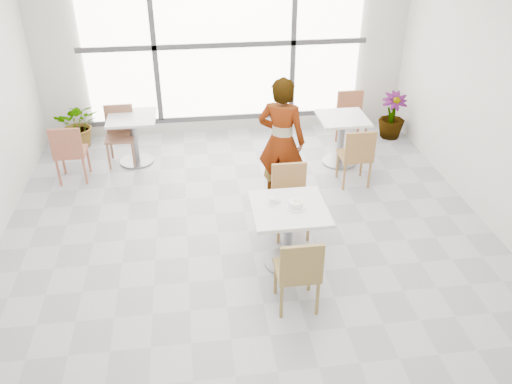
{
  "coord_description": "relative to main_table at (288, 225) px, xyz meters",
  "views": [
    {
      "loc": [
        -0.61,
        -4.86,
        3.76
      ],
      "look_at": [
        0.0,
        -0.3,
        1.0
      ],
      "focal_mm": 36.83,
      "sensor_mm": 36.0,
      "label": 1
    }
  ],
  "objects": [
    {
      "name": "bg_chair_right_far",
      "position": [
        1.57,
        2.95,
        -0.02
      ],
      "size": [
        0.42,
        0.42,
        0.87
      ],
      "color": "#9E5A3A",
      "rests_on": "ground"
    },
    {
      "name": "coffee_cup",
      "position": [
        -0.16,
        0.1,
        0.26
      ],
      "size": [
        0.16,
        0.13,
        0.07
      ],
      "color": "white",
      "rests_on": "main_table"
    },
    {
      "name": "floor",
      "position": [
        -0.36,
        0.25,
        -0.52
      ],
      "size": [
        7.0,
        7.0,
        0.0
      ],
      "primitive_type": "plane",
      "color": "#9E9EA5",
      "rests_on": "ground"
    },
    {
      "name": "bg_chair_right_near",
      "position": [
        1.26,
        1.6,
        -0.02
      ],
      "size": [
        0.42,
        0.42,
        0.87
      ],
      "rotation": [
        0.0,
        0.0,
        3.14
      ],
      "color": "olive",
      "rests_on": "ground"
    },
    {
      "name": "plant_right",
      "position": [
        2.34,
        3.11,
        -0.14
      ],
      "size": [
        0.49,
        0.49,
        0.77
      ],
      "primitive_type": "imported",
      "rotation": [
        0.0,
        0.0,
        -0.16
      ],
      "color": "#497643",
      "rests_on": "ground"
    },
    {
      "name": "main_table",
      "position": [
        0.0,
        0.0,
        0.0
      ],
      "size": [
        0.8,
        0.8,
        0.75
      ],
      "color": "silver",
      "rests_on": "ground"
    },
    {
      "name": "person",
      "position": [
        0.16,
        1.41,
        0.33
      ],
      "size": [
        0.73,
        0.62,
        1.7
      ],
      "primitive_type": "imported",
      "rotation": [
        0.0,
        0.0,
        2.72
      ],
      "color": "black",
      "rests_on": "ground"
    },
    {
      "name": "bg_table_right",
      "position": [
        1.24,
        2.31,
        -0.04
      ],
      "size": [
        0.7,
        0.7,
        0.75
      ],
      "color": "white",
      "rests_on": "ground"
    },
    {
      "name": "chair_far",
      "position": [
        0.14,
        0.65,
        -0.02
      ],
      "size": [
        0.42,
        0.42,
        0.87
      ],
      "color": "#A07240",
      "rests_on": "ground"
    },
    {
      "name": "oatmeal_bowl",
      "position": [
        0.06,
        -0.02,
        0.27
      ],
      "size": [
        0.21,
        0.21,
        0.09
      ],
      "color": "white",
      "rests_on": "main_table"
    },
    {
      "name": "wall_back",
      "position": [
        -0.36,
        3.75,
        0.98
      ],
      "size": [
        6.0,
        0.0,
        6.0
      ],
      "primitive_type": "plane",
      "rotation": [
        1.57,
        0.0,
        0.0
      ],
      "color": "silver",
      "rests_on": "ground"
    },
    {
      "name": "plant_left",
      "position": [
        -2.76,
        3.45,
        -0.14
      ],
      "size": [
        0.71,
        0.62,
        0.76
      ],
      "primitive_type": "imported",
      "rotation": [
        0.0,
        0.0,
        0.05
      ],
      "color": "#417236",
      "rests_on": "ground"
    },
    {
      "name": "bg_table_left",
      "position": [
        -1.84,
        2.75,
        -0.04
      ],
      "size": [
        0.7,
        0.7,
        0.75
      ],
      "color": "silver",
      "rests_on": "ground"
    },
    {
      "name": "bg_chair_left_near",
      "position": [
        -2.69,
        2.25,
        -0.02
      ],
      "size": [
        0.42,
        0.42,
        0.87
      ],
      "rotation": [
        0.0,
        0.0,
        3.14
      ],
      "color": "#9C543E",
      "rests_on": "ground"
    },
    {
      "name": "chair_near",
      "position": [
        -0.04,
        -0.74,
        -0.02
      ],
      "size": [
        0.42,
        0.42,
        0.87
      ],
      "rotation": [
        0.0,
        0.0,
        3.14
      ],
      "color": "olive",
      "rests_on": "ground"
    },
    {
      "name": "window",
      "position": [
        -0.36,
        3.68,
        0.98
      ],
      "size": [
        4.6,
        0.07,
        2.52
      ],
      "color": "white",
      "rests_on": "ground"
    },
    {
      "name": "bg_chair_left_far",
      "position": [
        -2.04,
        2.83,
        -0.02
      ],
      "size": [
        0.42,
        0.42,
        0.87
      ],
      "color": "brown",
      "rests_on": "ground"
    }
  ]
}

